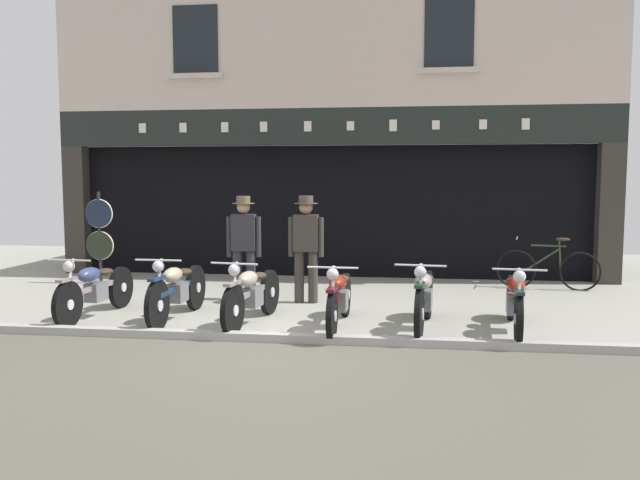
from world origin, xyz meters
The scene contains 13 objects.
ground centered at (0.00, -0.98, -0.04)m, with size 22.93×22.00×0.18m.
shop_facade centered at (0.00, 7.02, 1.69)m, with size 11.23×4.42×6.16m.
motorcycle_far_left centered at (-2.82, 1.07, 0.42)m, with size 0.62×2.01×0.90m.
motorcycle_left centered at (-1.62, 1.08, 0.43)m, with size 0.62×2.06×0.92m.
motorcycle_center_left centered at (-0.53, 0.94, 0.42)m, with size 0.62×1.99×0.92m.
motorcycle_center centered at (0.66, 0.90, 0.41)m, with size 0.62×2.06×0.90m.
motorcycle_center_right centered at (1.75, 0.97, 0.43)m, with size 0.62×2.00×0.93m.
motorcycle_right centered at (2.90, 0.98, 0.42)m, with size 0.62×2.06×0.90m.
salesman_left centered at (-1.08, 2.68, 0.93)m, with size 0.56×0.36×1.67m.
shopkeeper_center centered at (-0.04, 2.55, 0.94)m, with size 0.56×0.37×1.69m.
tyre_sign_pole centered at (-4.16, 3.92, 0.98)m, with size 0.54×0.06×1.71m.
advert_board_near centered at (1.68, 5.40, 1.72)m, with size 0.78×0.03×1.04m.
leaning_bicycle centered at (4.02, 4.37, 0.37)m, with size 1.75×0.52×0.94m.
Camera 1 is at (1.52, -7.37, 1.96)m, focal length 36.19 mm.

